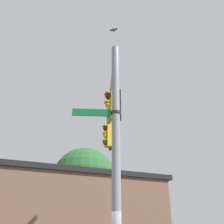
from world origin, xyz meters
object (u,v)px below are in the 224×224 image
(street_name_sign, at_px, (102,113))
(bird_flying, at_px, (114,30))
(traffic_light_nearest_pole, at_px, (112,106))
(traffic_light_mid_inner, at_px, (108,136))

(street_name_sign, relative_size, bird_flying, 4.01)
(street_name_sign, height_order, bird_flying, bird_flying)
(traffic_light_nearest_pole, distance_m, traffic_light_mid_inner, 3.08)
(traffic_light_nearest_pole, relative_size, traffic_light_mid_inner, 1.00)
(traffic_light_nearest_pole, relative_size, bird_flying, 4.14)
(traffic_light_nearest_pole, xyz_separation_m, bird_flying, (0.96, -0.61, 4.60))
(street_name_sign, xyz_separation_m, bird_flying, (2.11, -1.56, 5.56))
(bird_flying, bearing_deg, traffic_light_nearest_pole, 147.54)
(street_name_sign, distance_m, bird_flying, 6.15)
(traffic_light_nearest_pole, height_order, traffic_light_mid_inner, same)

